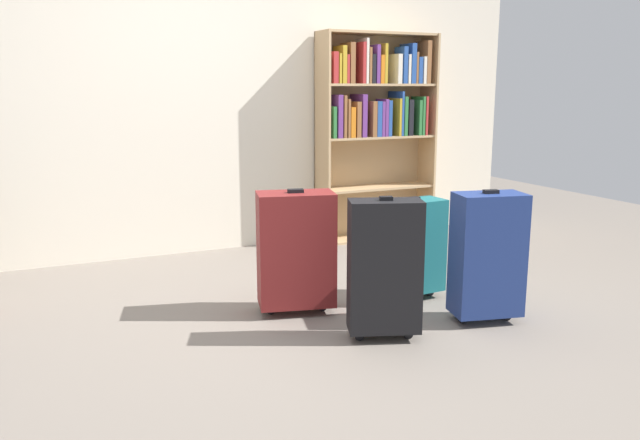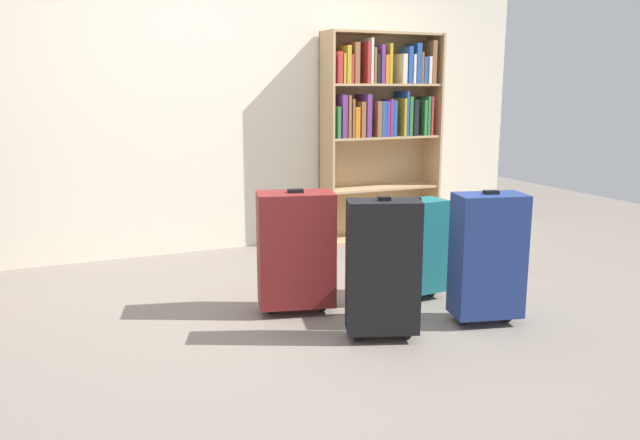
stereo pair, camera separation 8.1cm
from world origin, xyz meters
name	(u,v)px [view 2 (the right image)]	position (x,y,z in m)	size (l,w,h in m)	color
ground_plane	(294,325)	(0.00, 0.00, 0.00)	(10.00, 10.00, 0.00)	slate
back_wall	(206,88)	(0.00, 1.91, 1.30)	(5.71, 0.10, 2.60)	beige
bookshelf	(380,117)	(1.46, 1.71, 1.06)	(1.05, 0.29, 1.76)	tan
suitcase_dark_red	(296,249)	(0.09, 0.20, 0.38)	(0.49, 0.35, 0.74)	maroon
suitcase_black	(383,267)	(0.35, -0.38, 0.40)	(0.42, 0.30, 0.77)	black
suitcase_teal	(413,247)	(0.85, 0.12, 0.34)	(0.40, 0.22, 0.65)	#19666B
suitcase_navy_blue	(488,255)	(1.01, -0.39, 0.39)	(0.42, 0.31, 0.76)	navy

